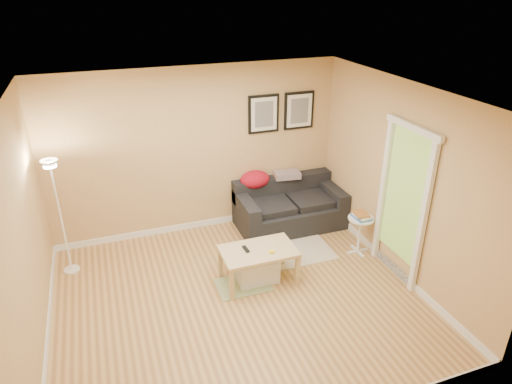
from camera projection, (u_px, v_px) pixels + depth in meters
floor at (238, 299)px, 5.77m from camera, size 4.50×4.50×0.00m
ceiling at (234, 97)px, 4.65m from camera, size 4.50×4.50×0.00m
wall_back at (197, 152)px, 6.91m from camera, size 4.50×0.00×4.50m
wall_front at (314, 322)px, 3.51m from camera, size 4.50×0.00×4.50m
wall_left at (22, 245)px, 4.52m from camera, size 0.00×4.00×4.00m
wall_right at (401, 182)px, 5.90m from camera, size 0.00×4.00×4.00m
baseboard_back at (201, 224)px, 7.44m from camera, size 4.50×0.02×0.10m
baseboard_left at (47, 340)px, 5.06m from camera, size 0.02×4.00×0.10m
baseboard_right at (388, 262)px, 6.43m from camera, size 0.02×4.00×0.10m
sofa at (290, 205)px, 7.33m from camera, size 1.70×0.90×0.75m
red_throw at (255, 179)px, 7.28m from camera, size 0.48×0.36×0.28m
plaid_throw at (287, 175)px, 7.43m from camera, size 0.45×0.32×0.10m
framed_print_left at (264, 114)px, 7.00m from camera, size 0.50×0.04×0.60m
framed_print_right at (299, 110)px, 7.18m from camera, size 0.50×0.04×0.60m
area_rug at (289, 251)px, 6.77m from camera, size 1.25×0.85×0.01m
green_runner at (243, 285)px, 6.03m from camera, size 0.70×0.50×0.01m
coffee_table at (258, 265)px, 6.03m from camera, size 1.04×0.70×0.49m
remote_control at (246, 249)px, 5.92m from camera, size 0.06×0.16×0.02m
tape_roll at (272, 252)px, 5.85m from camera, size 0.07×0.07×0.03m
storage_bin at (256, 268)px, 6.08m from camera, size 0.56×0.41×0.35m
side_table at (359, 235)px, 6.64m from camera, size 0.38×0.38×0.58m
book_stack at (361, 215)px, 6.49m from camera, size 0.27×0.31×0.09m
floor_lamp at (62, 221)px, 6.00m from camera, size 0.22×0.22×1.67m
doorway at (401, 206)px, 5.87m from camera, size 0.12×1.01×2.13m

